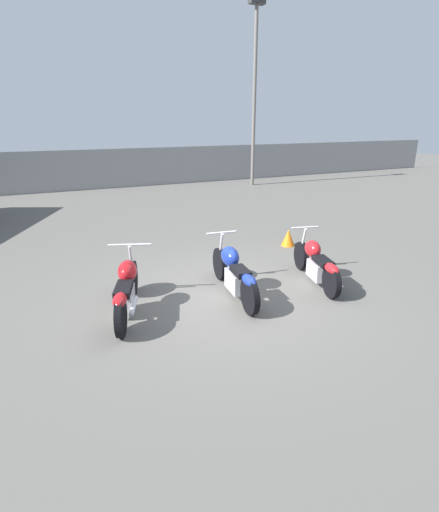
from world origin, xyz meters
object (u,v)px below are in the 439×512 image
(light_pole_left, at_px, (255,82))
(motorcycle_slot_1, at_px, (234,272))
(motorcycle_slot_2, at_px, (316,263))
(motorcycle_slot_0, at_px, (127,288))
(traffic_cone_near, at_px, (288,237))

(light_pole_left, bearing_deg, motorcycle_slot_1, -120.95)
(light_pole_left, xyz_separation_m, motorcycle_slot_2, (-4.90, -11.17, -4.18))
(light_pole_left, relative_size, motorcycle_slot_0, 3.84)
(light_pole_left, distance_m, motorcycle_slot_2, 12.89)
(motorcycle_slot_0, relative_size, motorcycle_slot_1, 0.92)
(light_pole_left, distance_m, motorcycle_slot_0, 14.44)
(motorcycle_slot_1, distance_m, traffic_cone_near, 3.33)
(traffic_cone_near, bearing_deg, motorcycle_slot_0, -156.20)
(motorcycle_slot_2, distance_m, traffic_cone_near, 2.42)
(motorcycle_slot_0, relative_size, traffic_cone_near, 4.78)
(light_pole_left, bearing_deg, motorcycle_slot_2, -113.71)
(motorcycle_slot_1, height_order, traffic_cone_near, motorcycle_slot_1)
(motorcycle_slot_0, distance_m, motorcycle_slot_1, 1.90)
(light_pole_left, relative_size, motorcycle_slot_2, 3.90)
(motorcycle_slot_1, bearing_deg, light_pole_left, 66.23)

